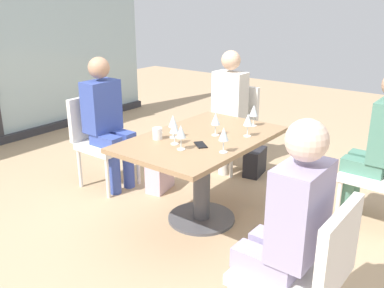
% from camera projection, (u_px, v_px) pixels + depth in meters
% --- Properties ---
extents(ground_plane, '(12.00, 12.00, 0.00)m').
position_uv_depth(ground_plane, '(201.00, 219.00, 3.57)').
color(ground_plane, tan).
extents(dining_table_main, '(1.34, 0.85, 0.73)m').
position_uv_depth(dining_table_main, '(202.00, 159.00, 3.39)').
color(dining_table_main, '#997551').
rests_on(dining_table_main, ground_plane).
extents(chair_far_right, '(0.50, 0.46, 0.87)m').
position_uv_depth(chair_far_right, '(232.00, 122.00, 4.58)').
color(chair_far_right, silver).
rests_on(chair_far_right, ground_plane).
extents(chair_near_window, '(0.46, 0.51, 0.87)m').
position_uv_depth(chair_near_window, '(100.00, 136.00, 4.12)').
color(chair_near_window, silver).
rests_on(chair_near_window, ground_plane).
extents(chair_front_left, '(0.46, 0.50, 0.87)m').
position_uv_depth(chair_front_left, '(304.00, 269.00, 2.10)').
color(chair_front_left, silver).
rests_on(chair_front_left, ground_plane).
extents(person_far_right, '(0.39, 0.34, 1.26)m').
position_uv_depth(person_far_right, '(227.00, 105.00, 4.44)').
color(person_far_right, silver).
rests_on(person_far_right, ground_plane).
extents(person_near_window, '(0.34, 0.39, 1.26)m').
position_uv_depth(person_near_window, '(107.00, 117.00, 3.99)').
color(person_near_window, '#384C9E').
rests_on(person_near_window, ground_plane).
extents(person_front_left, '(0.34, 0.39, 1.26)m').
position_uv_depth(person_front_left, '(287.00, 226.00, 2.10)').
color(person_front_left, '#9E93B7').
rests_on(person_front_left, ground_plane).
extents(person_front_right, '(0.34, 0.39, 1.26)m').
position_uv_depth(person_front_right, '(379.00, 142.00, 3.30)').
color(person_front_right, '#4C7F6B').
rests_on(person_front_right, ground_plane).
extents(wine_glass_0, '(0.07, 0.07, 0.18)m').
position_uv_depth(wine_glass_0, '(254.00, 111.00, 3.58)').
color(wine_glass_0, silver).
rests_on(wine_glass_0, dining_table_main).
extents(wine_glass_1, '(0.07, 0.07, 0.18)m').
position_uv_depth(wine_glass_1, '(248.00, 120.00, 3.31)').
color(wine_glass_1, silver).
rests_on(wine_glass_1, dining_table_main).
extents(wine_glass_2, '(0.07, 0.07, 0.18)m').
position_uv_depth(wine_glass_2, '(173.00, 121.00, 3.27)').
color(wine_glass_2, silver).
rests_on(wine_glass_2, dining_table_main).
extents(wine_glass_3, '(0.07, 0.07, 0.18)m').
position_uv_depth(wine_glass_3, '(174.00, 127.00, 3.13)').
color(wine_glass_3, silver).
rests_on(wine_glass_3, dining_table_main).
extents(wine_glass_4, '(0.07, 0.07, 0.18)m').
position_uv_depth(wine_glass_4, '(181.00, 132.00, 3.02)').
color(wine_glass_4, silver).
rests_on(wine_glass_4, dining_table_main).
extents(wine_glass_5, '(0.07, 0.07, 0.18)m').
position_uv_depth(wine_glass_5, '(216.00, 119.00, 3.33)').
color(wine_glass_5, silver).
rests_on(wine_glass_5, dining_table_main).
extents(wine_glass_6, '(0.07, 0.07, 0.18)m').
position_uv_depth(wine_glass_6, '(224.00, 135.00, 2.96)').
color(wine_glass_6, silver).
rests_on(wine_glass_6, dining_table_main).
extents(coffee_cup, '(0.08, 0.08, 0.09)m').
position_uv_depth(coffee_cup, '(157.00, 134.00, 3.27)').
color(coffee_cup, white).
rests_on(coffee_cup, dining_table_main).
extents(cell_phone_on_table, '(0.14, 0.16, 0.01)m').
position_uv_depth(cell_phone_on_table, '(201.00, 145.00, 3.14)').
color(cell_phone_on_table, black).
rests_on(cell_phone_on_table, dining_table_main).
extents(handbag_0, '(0.32, 0.21, 0.28)m').
position_uv_depth(handbag_0, '(255.00, 162.00, 4.44)').
color(handbag_0, '#232328').
rests_on(handbag_0, ground_plane).
extents(handbag_1, '(0.33, 0.22, 0.28)m').
position_uv_depth(handbag_1, '(160.00, 176.00, 4.08)').
color(handbag_1, beige).
rests_on(handbag_1, ground_plane).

